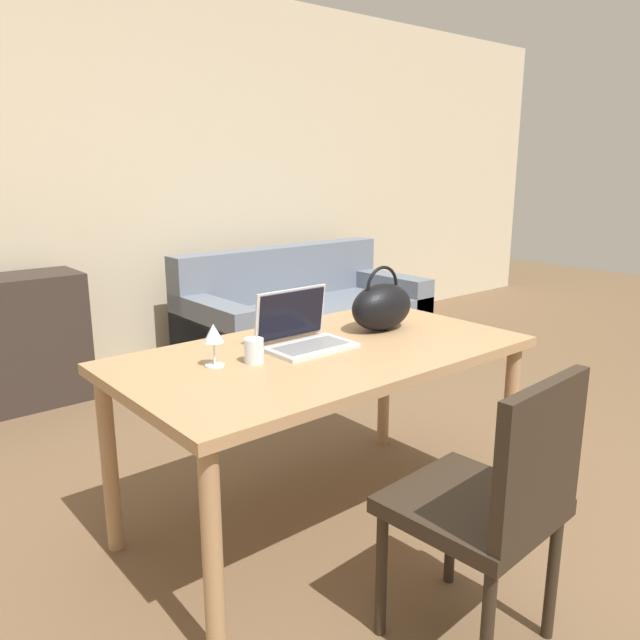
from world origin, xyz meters
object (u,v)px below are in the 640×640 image
object	(u,v)px
chair	(494,498)
wine_glass	(214,336)
handbag	(382,306)
laptop	(301,331)
couch	(304,320)
drinking_glass	(254,351)

from	to	relation	value
chair	wine_glass	xyz separation A→B (m)	(-0.36, 0.94, 0.35)
wine_glass	handbag	xyz separation A→B (m)	(0.81, -0.02, -0.01)
laptop	wine_glass	size ratio (longest dim) A/B	2.16
couch	handbag	bearing A→B (deg)	-119.18
couch	wine_glass	size ratio (longest dim) A/B	11.94
chair	wine_glass	size ratio (longest dim) A/B	5.72
laptop	handbag	world-z (taller)	handbag
chair	handbag	bearing A→B (deg)	59.82
chair	drinking_glass	bearing A→B (deg)	100.81
wine_glass	handbag	distance (m)	0.81
drinking_glass	wine_glass	xyz separation A→B (m)	(-0.13, 0.06, 0.07)
chair	drinking_glass	world-z (taller)	chair
couch	wine_glass	world-z (taller)	wine_glass
couch	laptop	bearing A→B (deg)	-128.84
handbag	wine_glass	bearing A→B (deg)	178.31
laptop	drinking_glass	xyz separation A→B (m)	(-0.26, -0.06, -0.01)
couch	wine_glass	xyz separation A→B (m)	(-1.81, -1.76, 0.57)
drinking_glass	handbag	bearing A→B (deg)	2.65
couch	drinking_glass	world-z (taller)	drinking_glass
laptop	drinking_glass	world-z (taller)	laptop
laptop	handbag	distance (m)	0.42
drinking_glass	chair	bearing A→B (deg)	-75.68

